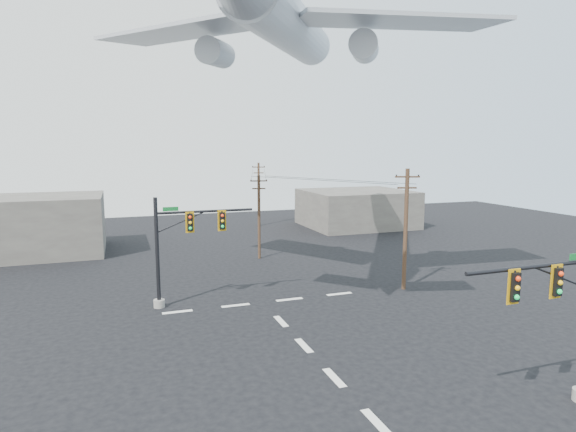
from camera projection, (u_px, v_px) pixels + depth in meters
name	position (u px, v px, depth m)	size (l,w,h in m)	color
ground	(334.00, 378.00, 23.08)	(120.00, 120.00, 0.00)	black
lane_markings	(296.00, 337.00, 28.05)	(14.00, 21.20, 0.01)	silver
signal_mast_near	(565.00, 319.00, 19.91)	(6.89, 0.81, 7.32)	gray
signal_mast_far	(179.00, 248.00, 33.11)	(7.09, 0.84, 7.64)	gray
utility_pole_a	(406.00, 227.00, 36.85)	(1.81, 0.74, 9.38)	#492F1F
utility_pole_b	(259.00, 215.00, 47.32)	(1.66, 0.48, 8.28)	#492F1F
utility_pole_c	(259.00, 193.00, 67.24)	(1.78, 0.59, 8.85)	#492F1F
power_lines	(282.00, 176.00, 50.10)	(9.30, 33.30, 0.28)	black
airliner	(289.00, 27.00, 34.65)	(26.66, 29.26, 8.49)	#A8ADB4
building_left	(9.00, 227.00, 48.70)	(18.00, 10.00, 6.00)	#68635B
building_right	(356.00, 208.00, 67.32)	(14.00, 12.00, 5.00)	#68635B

